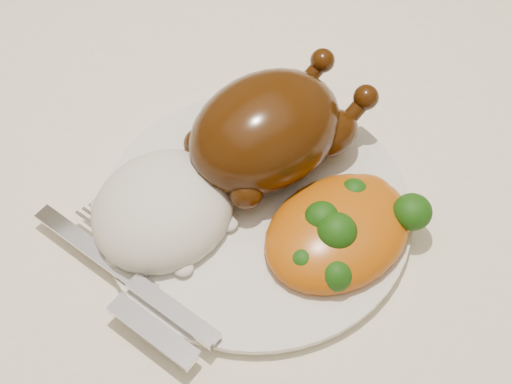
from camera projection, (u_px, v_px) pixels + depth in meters
floor at (214, 355)px, 1.35m from camera, size 4.00×4.00×0.00m
dining_table at (186, 120)px, 0.81m from camera, size 1.60×0.90×0.76m
tablecloth at (181, 74)px, 0.75m from camera, size 1.73×1.03×0.18m
dinner_plate at (256, 210)px, 0.61m from camera, size 0.31×0.31×0.01m
roast_chicken at (270, 129)px, 0.60m from camera, size 0.17×0.11×0.09m
rice_mound at (163, 210)px, 0.59m from camera, size 0.15×0.14×0.06m
mac_and_cheese at (342, 229)px, 0.58m from camera, size 0.14×0.11×0.06m
cutlery at (143, 296)px, 0.55m from camera, size 0.06×0.19×0.01m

